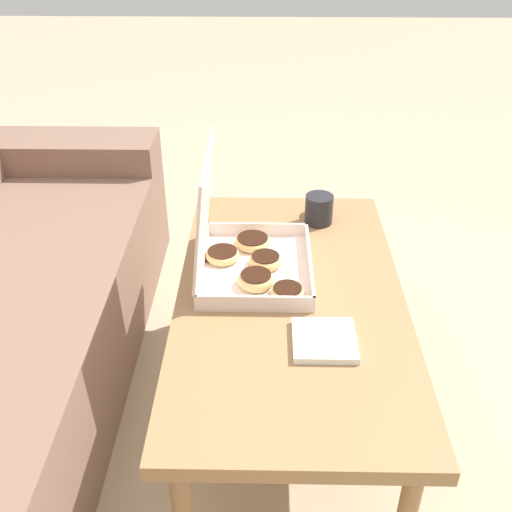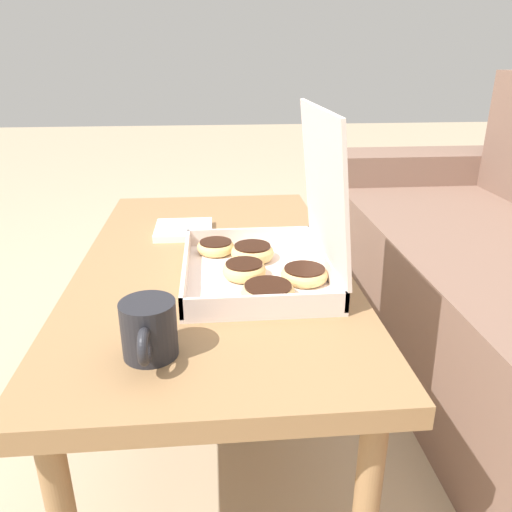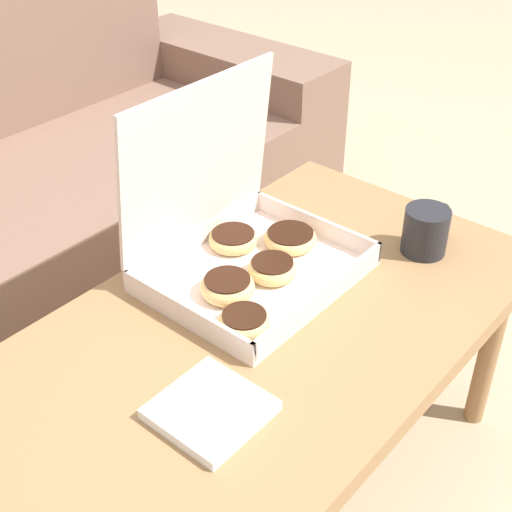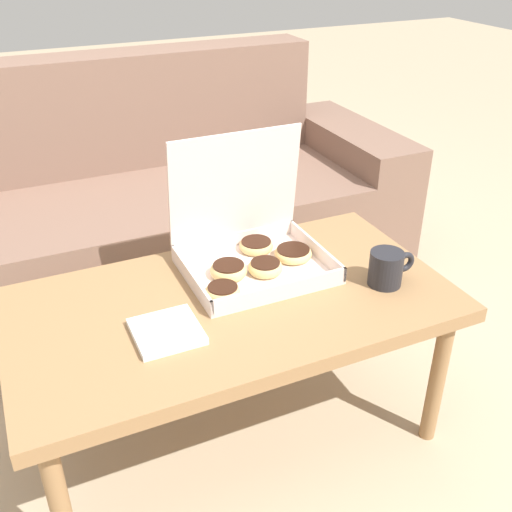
# 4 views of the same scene
# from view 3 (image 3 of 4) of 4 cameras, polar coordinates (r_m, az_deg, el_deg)

# --- Properties ---
(ground_plane) EXTENTS (12.00, 12.00, 0.00)m
(ground_plane) POSITION_cam_3_polar(r_m,az_deg,el_deg) (1.65, -4.36, -15.82)
(ground_plane) COLOR tan
(coffee_table) EXTENTS (1.12, 0.61, 0.47)m
(coffee_table) POSITION_cam_3_polar(r_m,az_deg,el_deg) (1.27, 0.04, -7.32)
(coffee_table) COLOR #997047
(coffee_table) RESTS_ON ground_plane
(pastry_box) EXTENTS (0.38, 0.31, 0.36)m
(pastry_box) POSITION_cam_3_polar(r_m,az_deg,el_deg) (1.33, -1.06, 0.86)
(pastry_box) COLOR silver
(pastry_box) RESTS_ON coffee_table
(coffee_mug) EXTENTS (0.13, 0.09, 0.09)m
(coffee_mug) POSITION_cam_3_polar(r_m,az_deg,el_deg) (1.44, 13.48, 2.04)
(coffee_mug) COLOR #232328
(coffee_mug) RESTS_ON coffee_table
(napkin_stack) EXTENTS (0.15, 0.15, 0.02)m
(napkin_stack) POSITION_cam_3_polar(r_m,az_deg,el_deg) (1.09, -3.67, -12.18)
(napkin_stack) COLOR white
(napkin_stack) RESTS_ON coffee_table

